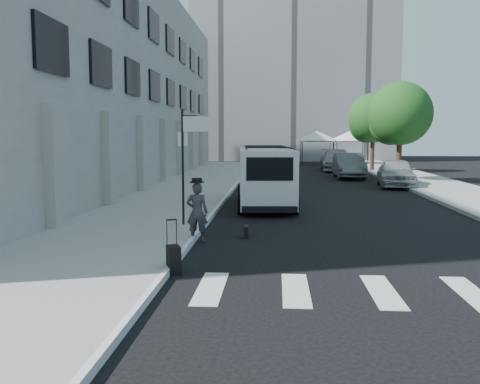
# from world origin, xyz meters

# --- Properties ---
(ground) EXTENTS (120.00, 120.00, 0.00)m
(ground) POSITION_xyz_m (0.00, 0.00, 0.00)
(ground) COLOR black
(ground) RESTS_ON ground
(sidewalk_left) EXTENTS (4.50, 48.00, 0.15)m
(sidewalk_left) POSITION_xyz_m (-4.25, 16.00, 0.07)
(sidewalk_left) COLOR gray
(sidewalk_left) RESTS_ON ground
(sidewalk_right) EXTENTS (4.00, 56.00, 0.15)m
(sidewalk_right) POSITION_xyz_m (9.00, 20.00, 0.07)
(sidewalk_right) COLOR gray
(sidewalk_right) RESTS_ON ground
(building_left) EXTENTS (10.00, 44.00, 12.00)m
(building_left) POSITION_xyz_m (-11.50, 18.00, 6.00)
(building_left) COLOR gray
(building_left) RESTS_ON ground
(building_far) EXTENTS (22.00, 12.00, 25.00)m
(building_far) POSITION_xyz_m (2.00, 50.00, 12.50)
(building_far) COLOR slate
(building_far) RESTS_ON ground
(sign_pole) EXTENTS (1.03, 0.07, 3.50)m
(sign_pole) POSITION_xyz_m (-2.36, 3.20, 2.65)
(sign_pole) COLOR black
(sign_pole) RESTS_ON sidewalk_left
(tree_near) EXTENTS (3.80, 3.83, 6.03)m
(tree_near) POSITION_xyz_m (7.50, 20.15, 3.97)
(tree_near) COLOR black
(tree_near) RESTS_ON ground
(tree_far) EXTENTS (3.80, 3.83, 6.03)m
(tree_far) POSITION_xyz_m (7.50, 29.15, 3.97)
(tree_far) COLOR black
(tree_far) RESTS_ON ground
(tent_left) EXTENTS (4.00, 4.00, 3.20)m
(tent_left) POSITION_xyz_m (4.00, 38.00, 2.71)
(tent_left) COLOR black
(tent_left) RESTS_ON ground
(tent_right) EXTENTS (4.00, 4.00, 3.20)m
(tent_right) POSITION_xyz_m (7.20, 38.50, 2.71)
(tent_right) COLOR black
(tent_right) RESTS_ON ground
(businessman) EXTENTS (0.59, 0.39, 1.61)m
(businessman) POSITION_xyz_m (-1.90, 1.36, 0.80)
(businessman) COLOR #343436
(businessman) RESTS_ON ground
(briefcase) EXTENTS (0.13, 0.44, 0.34)m
(briefcase) POSITION_xyz_m (-0.61, 2.00, 0.17)
(briefcase) COLOR black
(briefcase) RESTS_ON ground
(suitcase) EXTENTS (0.38, 0.47, 1.13)m
(suitcase) POSITION_xyz_m (-1.90, -2.00, 0.30)
(suitcase) COLOR black
(suitcase) RESTS_ON ground
(cargo_van) EXTENTS (2.51, 6.27, 2.31)m
(cargo_van) POSITION_xyz_m (-0.21, 8.42, 1.20)
(cargo_van) COLOR silver
(cargo_van) RESTS_ON ground
(parked_car_a) EXTENTS (2.40, 4.85, 1.59)m
(parked_car_a) POSITION_xyz_m (6.80, 17.01, 0.79)
(parked_car_a) COLOR #A5A6AD
(parked_car_a) RESTS_ON ground
(parked_car_b) EXTENTS (1.84, 5.10, 1.67)m
(parked_car_b) POSITION_xyz_m (5.00, 22.76, 0.84)
(parked_car_b) COLOR #56585D
(parked_car_b) RESTS_ON ground
(parked_car_c) EXTENTS (2.59, 5.93, 1.70)m
(parked_car_c) POSITION_xyz_m (5.00, 30.05, 0.85)
(parked_car_c) COLOR gray
(parked_car_c) RESTS_ON ground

